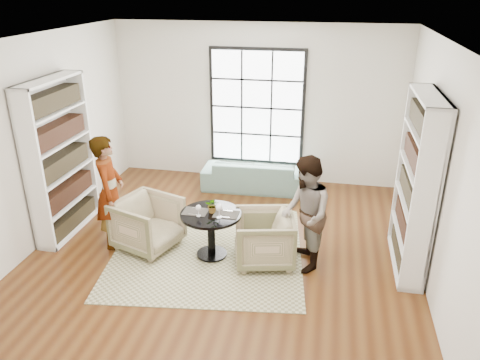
% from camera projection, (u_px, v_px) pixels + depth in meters
% --- Properties ---
extents(ground, '(6.00, 6.00, 0.00)m').
position_uv_depth(ground, '(222.00, 255.00, 6.77)').
color(ground, '#573414').
extents(room_shell, '(6.00, 6.01, 6.00)m').
position_uv_depth(room_shell, '(229.00, 161.00, 6.77)').
color(room_shell, silver).
rests_on(room_shell, ground).
extents(rug, '(3.03, 3.03, 0.01)m').
position_uv_depth(rug, '(208.00, 250.00, 6.90)').
color(rug, tan).
rests_on(rug, ground).
extents(pedestal_table, '(0.86, 0.86, 0.69)m').
position_uv_depth(pedestal_table, '(211.00, 225.00, 6.58)').
color(pedestal_table, black).
rests_on(pedestal_table, ground).
extents(sofa, '(1.98, 0.83, 0.57)m').
position_uv_depth(sofa, '(255.00, 174.00, 8.86)').
color(sofa, slate).
rests_on(sofa, ground).
extents(armchair_left, '(1.07, 1.06, 0.77)m').
position_uv_depth(armchair_left, '(148.00, 224.00, 6.85)').
color(armchair_left, tan).
rests_on(armchair_left, ground).
extents(armchair_right, '(0.96, 0.94, 0.74)m').
position_uv_depth(armchair_right, '(264.00, 239.00, 6.49)').
color(armchair_right, '#C2C08B').
rests_on(armchair_right, ground).
extents(person_left, '(0.55, 0.70, 1.70)m').
position_uv_depth(person_left, '(110.00, 192.00, 6.77)').
color(person_left, gray).
rests_on(person_left, ground).
extents(person_right, '(0.78, 0.91, 1.60)m').
position_uv_depth(person_right, '(305.00, 214.00, 6.22)').
color(person_right, gray).
rests_on(person_right, ground).
extents(placemat_left, '(0.34, 0.26, 0.01)m').
position_uv_depth(placemat_left, '(195.00, 212.00, 6.54)').
color(placemat_left, '#292723').
rests_on(placemat_left, pedestal_table).
extents(placemat_right, '(0.34, 0.26, 0.01)m').
position_uv_depth(placemat_right, '(226.00, 214.00, 6.46)').
color(placemat_right, '#292723').
rests_on(placemat_right, pedestal_table).
extents(cutlery_left, '(0.14, 0.22, 0.01)m').
position_uv_depth(cutlery_left, '(195.00, 211.00, 6.53)').
color(cutlery_left, silver).
rests_on(cutlery_left, placemat_left).
extents(cutlery_right, '(0.14, 0.22, 0.01)m').
position_uv_depth(cutlery_right, '(226.00, 214.00, 6.46)').
color(cutlery_right, silver).
rests_on(cutlery_right, placemat_right).
extents(wine_glass_left, '(0.08, 0.08, 0.17)m').
position_uv_depth(wine_glass_left, '(198.00, 208.00, 6.37)').
color(wine_glass_left, silver).
rests_on(wine_glass_left, pedestal_table).
extents(wine_glass_right, '(0.09, 0.09, 0.20)m').
position_uv_depth(wine_glass_right, '(219.00, 208.00, 6.32)').
color(wine_glass_right, silver).
rests_on(wine_glass_right, pedestal_table).
extents(flower_centerpiece, '(0.20, 0.18, 0.21)m').
position_uv_depth(flower_centerpiece, '(213.00, 205.00, 6.48)').
color(flower_centerpiece, gray).
rests_on(flower_centerpiece, pedestal_table).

